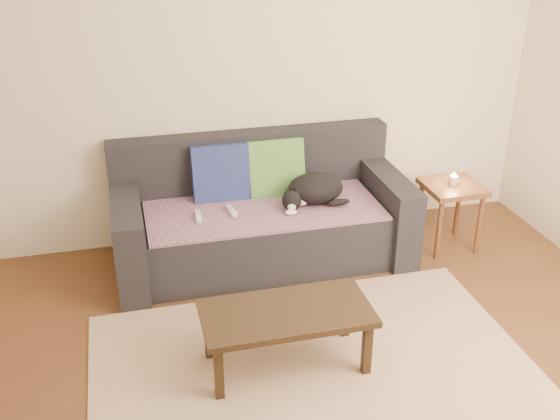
{
  "coord_description": "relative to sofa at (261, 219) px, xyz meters",
  "views": [
    {
      "loc": [
        -0.92,
        -2.61,
        2.45
      ],
      "look_at": [
        0.05,
        1.2,
        0.55
      ],
      "focal_mm": 42.0,
      "sensor_mm": 36.0,
      "label": 1
    }
  ],
  "objects": [
    {
      "name": "ground",
      "position": [
        0.0,
        -1.57,
        -0.31
      ],
      "size": [
        4.5,
        4.5,
        0.0
      ],
      "primitive_type": "plane",
      "color": "brown",
      "rests_on": "ground"
    },
    {
      "name": "back_wall",
      "position": [
        0.0,
        0.43,
        0.99
      ],
      "size": [
        4.5,
        0.04,
        2.6
      ],
      "primitive_type": "cube",
      "color": "beige",
      "rests_on": "ground"
    },
    {
      "name": "sofa",
      "position": [
        0.0,
        0.0,
        0.0
      ],
      "size": [
        2.1,
        0.94,
        0.87
      ],
      "color": "#232328",
      "rests_on": "ground"
    },
    {
      "name": "throw_blanket",
      "position": [
        0.0,
        -0.09,
        0.12
      ],
      "size": [
        1.66,
        0.74,
        0.02
      ],
      "primitive_type": "cube",
      "color": "#3E284C",
      "rests_on": "sofa"
    },
    {
      "name": "cushion_navy",
      "position": [
        -0.26,
        0.17,
        0.32
      ],
      "size": [
        0.41,
        0.18,
        0.43
      ],
      "primitive_type": "cube",
      "rotation": [
        -0.18,
        0.0,
        0.0
      ],
      "color": "#131852",
      "rests_on": "throw_blanket"
    },
    {
      "name": "cushion_green",
      "position": [
        0.16,
        0.17,
        0.32
      ],
      "size": [
        0.42,
        0.2,
        0.43
      ],
      "primitive_type": "cube",
      "rotation": [
        -0.24,
        0.0,
        0.0
      ],
      "color": "#0D554E",
      "rests_on": "throw_blanket"
    },
    {
      "name": "cat",
      "position": [
        0.37,
        -0.09,
        0.23
      ],
      "size": [
        0.51,
        0.37,
        0.21
      ],
      "rotation": [
        0.0,
        0.0,
        -0.19
      ],
      "color": "black",
      "rests_on": "throw_blanket"
    },
    {
      "name": "wii_remote_a",
      "position": [
        -0.47,
        -0.14,
        0.15
      ],
      "size": [
        0.04,
        0.15,
        0.03
      ],
      "primitive_type": "cube",
      "rotation": [
        0.0,
        0.0,
        1.52
      ],
      "color": "white",
      "rests_on": "throw_blanket"
    },
    {
      "name": "wii_remote_b",
      "position": [
        -0.23,
        -0.11,
        0.15
      ],
      "size": [
        0.06,
        0.15,
        0.03
      ],
      "primitive_type": "cube",
      "rotation": [
        0.0,
        0.0,
        1.71
      ],
      "color": "white",
      "rests_on": "throw_blanket"
    },
    {
      "name": "side_table",
      "position": [
        1.42,
        -0.19,
        0.11
      ],
      "size": [
        0.41,
        0.41,
        0.51
      ],
      "color": "brown",
      "rests_on": "ground"
    },
    {
      "name": "candle",
      "position": [
        1.42,
        -0.19,
        0.24
      ],
      "size": [
        0.06,
        0.06,
        0.09
      ],
      "color": "beige",
      "rests_on": "side_table"
    },
    {
      "name": "rug",
      "position": [
        0.0,
        -1.42,
        -0.3
      ],
      "size": [
        2.5,
        1.8,
        0.01
      ],
      "primitive_type": "cube",
      "color": "tan",
      "rests_on": "ground"
    },
    {
      "name": "coffee_table",
      "position": [
        -0.14,
        -1.27,
        0.02
      ],
      "size": [
        0.95,
        0.47,
        0.38
      ],
      "color": "black",
      "rests_on": "rug"
    }
  ]
}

